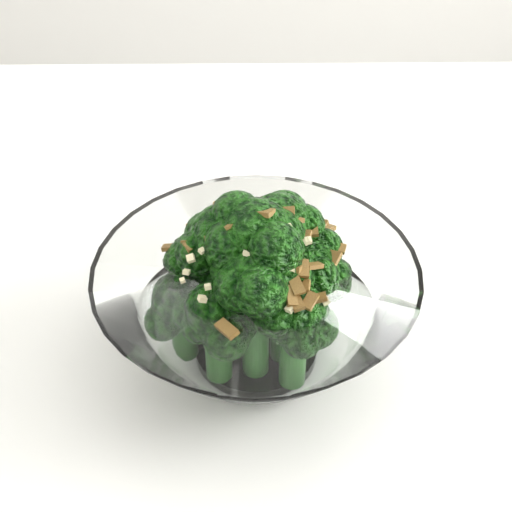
{
  "coord_description": "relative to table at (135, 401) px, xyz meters",
  "views": [
    {
      "loc": [
        -0.06,
        -0.5,
        1.13
      ],
      "look_at": [
        -0.06,
        -0.15,
        0.83
      ],
      "focal_mm": 55.0,
      "sensor_mm": 36.0,
      "label": 1
    }
  ],
  "objects": [
    {
      "name": "broccoli_dish",
      "position": [
        0.09,
        -0.01,
        0.12
      ],
      "size": [
        0.2,
        0.2,
        0.12
      ],
      "color": "white",
      "rests_on": "table"
    },
    {
      "name": "table",
      "position": [
        0.0,
        0.0,
        0.0
      ],
      "size": [
        1.22,
        0.83,
        0.75
      ],
      "color": "white",
      "rests_on": "ground"
    }
  ]
}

